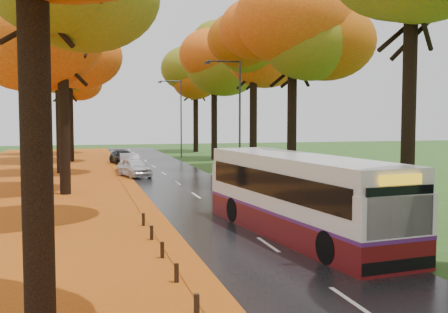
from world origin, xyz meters
name	(u,v)px	position (x,y,z in m)	size (l,w,h in m)	color
road	(192,193)	(0.00, 25.00, 0.02)	(6.50, 90.00, 0.04)	black
centre_line	(192,193)	(0.00, 25.00, 0.04)	(0.12, 90.00, 0.01)	silver
leaf_verge	(23,200)	(-9.00, 25.00, 0.01)	(12.00, 90.00, 0.02)	maroon
leaf_drift	(138,195)	(-3.05, 25.00, 0.04)	(0.90, 90.00, 0.01)	#BA6A13
trees_left	(57,22)	(-7.18, 27.06, 9.53)	(9.20, 74.00, 13.88)	black
trees_right	(301,29)	(7.19, 26.91, 9.69)	(9.30, 74.20, 13.96)	black
streetlamp_mid	(236,110)	(3.95, 30.00, 4.71)	(2.45, 0.18, 8.00)	#333538
streetlamp_far	(179,112)	(3.95, 52.00, 4.71)	(2.45, 0.18, 8.00)	#333538
bus	(299,194)	(1.54, 13.03, 1.56)	(3.93, 11.28, 2.91)	#560D0F
car_white	(134,168)	(-2.35, 34.23, 0.70)	(1.55, 3.85, 1.31)	silver
car_silver	(130,163)	(-2.35, 38.14, 0.73)	(1.47, 4.21, 1.39)	gray
car_dark	(123,157)	(-2.35, 45.47, 0.65)	(1.70, 4.19, 1.22)	black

